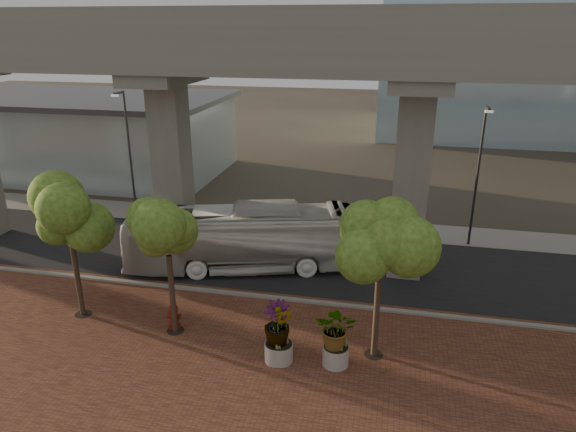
# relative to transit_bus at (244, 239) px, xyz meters

# --- Properties ---
(ground) EXTENTS (160.00, 160.00, 0.00)m
(ground) POSITION_rel_transit_bus_xyz_m (1.91, -0.84, -1.63)
(ground) COLOR #322D24
(ground) RESTS_ON ground
(brick_plaza) EXTENTS (70.00, 13.00, 0.06)m
(brick_plaza) POSITION_rel_transit_bus_xyz_m (1.91, -8.84, -1.60)
(brick_plaza) COLOR brown
(brick_plaza) RESTS_ON ground
(asphalt_road) EXTENTS (90.00, 8.00, 0.04)m
(asphalt_road) POSITION_rel_transit_bus_xyz_m (1.91, 1.16, -1.61)
(asphalt_road) COLOR black
(asphalt_road) RESTS_ON ground
(curb_strip) EXTENTS (70.00, 0.25, 0.16)m
(curb_strip) POSITION_rel_transit_bus_xyz_m (1.91, -2.84, -1.55)
(curb_strip) COLOR gray
(curb_strip) RESTS_ON ground
(far_sidewalk) EXTENTS (90.00, 3.00, 0.06)m
(far_sidewalk) POSITION_rel_transit_bus_xyz_m (1.91, 6.66, -1.60)
(far_sidewalk) COLOR gray
(far_sidewalk) RESTS_ON ground
(transit_viaduct) EXTENTS (72.00, 5.60, 12.40)m
(transit_viaduct) POSITION_rel_transit_bus_xyz_m (1.91, 1.16, 5.66)
(transit_viaduct) COLOR gray
(transit_viaduct) RESTS_ON ground
(station_pavilion) EXTENTS (23.00, 13.00, 6.30)m
(station_pavilion) POSITION_rel_transit_bus_xyz_m (-18.09, 15.16, 1.59)
(station_pavilion) COLOR #ADC0C6
(station_pavilion) RESTS_ON ground
(transit_bus) EXTENTS (11.99, 5.63, 3.25)m
(transit_bus) POSITION_rel_transit_bus_xyz_m (0.00, 0.00, 0.00)
(transit_bus) COLOR silver
(transit_bus) RESTS_ON ground
(fire_hydrant) EXTENTS (0.56, 0.50, 1.11)m
(fire_hydrant) POSITION_rel_transit_bus_xyz_m (-1.19, -5.97, -1.03)
(fire_hydrant) COLOR maroon
(fire_hydrant) RESTS_ON ground
(planter_front) EXTENTS (2.13, 2.13, 2.34)m
(planter_front) POSITION_rel_transit_bus_xyz_m (5.54, -7.01, -0.15)
(planter_front) COLOR #AFA89E
(planter_front) RESTS_ON ground
(planter_right) EXTENTS (2.26, 2.26, 2.41)m
(planter_right) POSITION_rel_transit_bus_xyz_m (3.41, -7.24, -0.11)
(planter_right) COLOR #9D998E
(planter_right) RESTS_ON ground
(planter_left) EXTENTS (2.04, 2.04, 2.25)m
(planter_left) POSITION_rel_transit_bus_xyz_m (3.54, -7.22, -0.20)
(planter_left) COLOR #9D978E
(planter_left) RESTS_ON ground
(street_tree_far_west) EXTENTS (3.30, 3.30, 5.84)m
(street_tree_far_west) POSITION_rel_transit_bus_xyz_m (-5.45, -5.84, 2.74)
(street_tree_far_west) COLOR #443327
(street_tree_far_west) RESTS_ON ground
(street_tree_near_west) EXTENTS (3.19, 3.19, 5.74)m
(street_tree_near_west) POSITION_rel_transit_bus_xyz_m (-1.06, -6.20, 2.70)
(street_tree_near_west) COLOR #443327
(street_tree_near_west) RESTS_ON ground
(street_tree_near_east) EXTENTS (3.41, 3.41, 5.89)m
(street_tree_near_east) POSITION_rel_transit_bus_xyz_m (6.87, -6.14, 2.75)
(street_tree_near_east) COLOR #443327
(street_tree_near_east) RESTS_ON ground
(streetlamp_west) EXTENTS (0.39, 1.15, 7.94)m
(streetlamp_west) POSITION_rel_transit_bus_xyz_m (-9.09, 5.78, 3.01)
(streetlamp_west) COLOR #303035
(streetlamp_west) RESTS_ON ground
(streetlamp_east) EXTENTS (0.38, 1.12, 7.76)m
(streetlamp_east) POSITION_rel_transit_bus_xyz_m (11.52, 5.36, 2.91)
(streetlamp_east) COLOR #29292E
(streetlamp_east) RESTS_ON ground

